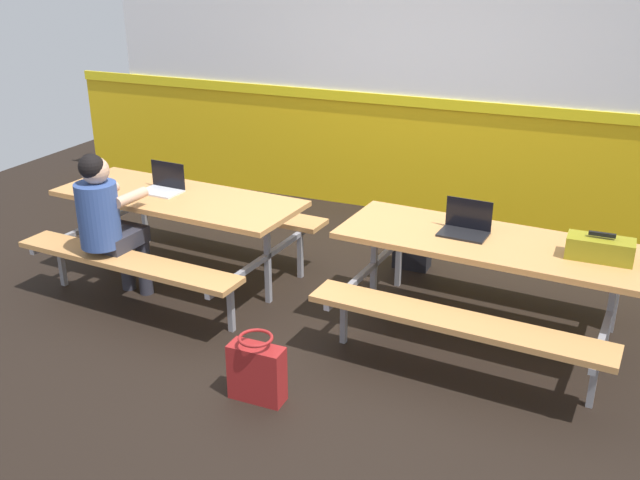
# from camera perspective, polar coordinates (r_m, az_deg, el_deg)

# --- Properties ---
(ground_plane) EXTENTS (10.00, 10.00, 0.02)m
(ground_plane) POSITION_cam_1_polar(r_m,az_deg,el_deg) (5.45, -0.14, -5.58)
(ground_plane) COLOR black
(accent_backdrop) EXTENTS (8.00, 0.14, 2.60)m
(accent_backdrop) POSITION_cam_1_polar(r_m,az_deg,el_deg) (7.18, 7.59, 11.76)
(accent_backdrop) COLOR yellow
(accent_backdrop) RESTS_ON ground
(picnic_table_left) EXTENTS (2.04, 1.68, 0.74)m
(picnic_table_left) POSITION_cam_1_polar(r_m,az_deg,el_deg) (5.76, -11.21, 1.96)
(picnic_table_left) COLOR tan
(picnic_table_left) RESTS_ON ground
(picnic_table_right) EXTENTS (2.04, 1.68, 0.74)m
(picnic_table_right) POSITION_cam_1_polar(r_m,az_deg,el_deg) (4.94, 13.11, -1.72)
(picnic_table_right) COLOR tan
(picnic_table_right) RESTS_ON ground
(student_nearer) EXTENTS (0.38, 0.53, 1.21)m
(student_nearer) POSITION_cam_1_polar(r_m,az_deg,el_deg) (5.47, -16.66, 1.75)
(student_nearer) COLOR #2D2D38
(student_nearer) RESTS_ON ground
(laptop_silver) EXTENTS (0.33, 0.24, 0.22)m
(laptop_silver) POSITION_cam_1_polar(r_m,az_deg,el_deg) (5.82, -12.41, 4.26)
(laptop_silver) COLOR silver
(laptop_silver) RESTS_ON picnic_table_left
(laptop_dark) EXTENTS (0.33, 0.24, 0.22)m
(laptop_dark) POSITION_cam_1_polar(r_m,az_deg,el_deg) (4.93, 11.52, 1.03)
(laptop_dark) COLOR black
(laptop_dark) RESTS_ON picnic_table_right
(toolbox_grey) EXTENTS (0.40, 0.18, 0.18)m
(toolbox_grey) POSITION_cam_1_polar(r_m,az_deg,el_deg) (4.75, 21.46, -0.64)
(toolbox_grey) COLOR olive
(toolbox_grey) RESTS_ON picnic_table_right
(backpack_dark) EXTENTS (0.30, 0.22, 0.44)m
(backpack_dark) POSITION_cam_1_polar(r_m,az_deg,el_deg) (6.10, 7.43, -0.26)
(backpack_dark) COLOR black
(backpack_dark) RESTS_ON ground
(tote_bag_bright) EXTENTS (0.34, 0.21, 0.43)m
(tote_bag_bright) POSITION_cam_1_polar(r_m,az_deg,el_deg) (4.36, -5.06, -10.40)
(tote_bag_bright) COLOR maroon
(tote_bag_bright) RESTS_ON ground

